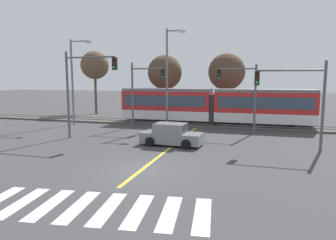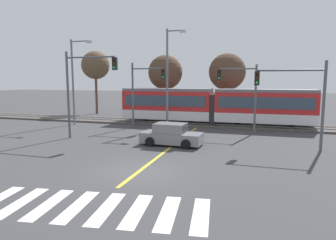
{
  "view_description": "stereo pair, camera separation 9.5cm",
  "coord_description": "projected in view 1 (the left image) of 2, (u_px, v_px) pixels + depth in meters",
  "views": [
    {
      "loc": [
        5.42,
        -13.28,
        4.48
      ],
      "look_at": [
        -0.7,
        7.24,
        1.6
      ],
      "focal_mm": 32.0,
      "sensor_mm": 36.0,
      "label": 1
    },
    {
      "loc": [
        5.51,
        -13.26,
        4.48
      ],
      "look_at": [
        -0.7,
        7.24,
        1.6
      ],
      "focal_mm": 32.0,
      "sensor_mm": 36.0,
      "label": 2
    }
  ],
  "objects": [
    {
      "name": "track_bed",
      "position": [
        200.0,
        124.0,
        30.02
      ],
      "size": [
        120.0,
        4.0,
        0.18
      ],
      "primitive_type": "cube",
      "color": "#4C4742",
      "rests_on": "ground"
    },
    {
      "name": "crosswalk_stripe_3",
      "position": [
        78.0,
        206.0,
        10.67
      ],
      "size": [
        0.92,
        2.85,
        0.01
      ],
      "primitive_type": "cube",
      "rotation": [
        0.0,
        0.0,
        0.13
      ],
      "color": "silver",
      "rests_on": "ground"
    },
    {
      "name": "traffic_light_mid_left",
      "position": [
        83.0,
        82.0,
        22.31
      ],
      "size": [
        4.25,
        0.38,
        6.58
      ],
      "color": "#515459",
      "rests_on": "ground"
    },
    {
      "name": "lane_centre_line",
      "position": [
        172.0,
        146.0,
        20.31
      ],
      "size": [
        0.2,
        16.48,
        0.01
      ],
      "primitive_type": "cube",
      "color": "gold",
      "rests_on": "ground"
    },
    {
      "name": "traffic_light_far_left",
      "position": [
        143.0,
        86.0,
        27.5
      ],
      "size": [
        3.25,
        0.38,
        6.04
      ],
      "color": "#515459",
      "rests_on": "ground"
    },
    {
      "name": "crosswalk_stripe_1",
      "position": [
        22.0,
        202.0,
        11.01
      ],
      "size": [
        0.92,
        2.85,
        0.01
      ],
      "primitive_type": "cube",
      "rotation": [
        0.0,
        0.0,
        0.13
      ],
      "color": "silver",
      "rests_on": "ground"
    },
    {
      "name": "traffic_light_mid_right",
      "position": [
        298.0,
        92.0,
        18.8
      ],
      "size": [
        4.25,
        0.38,
        5.65
      ],
      "color": "#515459",
      "rests_on": "ground"
    },
    {
      "name": "crosswalk_stripe_7",
      "position": [
        202.0,
        215.0,
        9.98
      ],
      "size": [
        0.92,
        2.85,
        0.01
      ],
      "primitive_type": "cube",
      "rotation": [
        0.0,
        0.0,
        0.13
      ],
      "color": "silver",
      "rests_on": "ground"
    },
    {
      "name": "crosswalk_stripe_6",
      "position": [
        170.0,
        213.0,
        10.15
      ],
      "size": [
        0.92,
        2.85,
        0.01
      ],
      "primitive_type": "cube",
      "rotation": [
        0.0,
        0.0,
        0.13
      ],
      "color": "silver",
      "rests_on": "ground"
    },
    {
      "name": "crosswalk_stripe_5",
      "position": [
        138.0,
        211.0,
        10.32
      ],
      "size": [
        0.92,
        2.85,
        0.01
      ],
      "primitive_type": "cube",
      "rotation": [
        0.0,
        0.0,
        0.13
      ],
      "color": "silver",
      "rests_on": "ground"
    },
    {
      "name": "traffic_light_far_right",
      "position": [
        242.0,
        88.0,
        24.9
      ],
      "size": [
        3.25,
        0.38,
        5.73
      ],
      "color": "#515459",
      "rests_on": "ground"
    },
    {
      "name": "bare_tree_east",
      "position": [
        227.0,
        72.0,
        33.61
      ],
      "size": [
        4.12,
        4.12,
        7.43
      ],
      "color": "brown",
      "rests_on": "ground"
    },
    {
      "name": "bare_tree_west",
      "position": [
        165.0,
        73.0,
        34.47
      ],
      "size": [
        3.95,
        3.95,
        7.31
      ],
      "color": "brown",
      "rests_on": "ground"
    },
    {
      "name": "rail_far",
      "position": [
        201.0,
        122.0,
        30.68
      ],
      "size": [
        120.0,
        0.08,
        0.1
      ],
      "primitive_type": "cube",
      "color": "#939399",
      "rests_on": "track_bed"
    },
    {
      "name": "crosswalk_stripe_2",
      "position": [
        50.0,
        204.0,
        10.84
      ],
      "size": [
        0.92,
        2.85,
        0.01
      ],
      "primitive_type": "cube",
      "rotation": [
        0.0,
        0.0,
        0.13
      ],
      "color": "silver",
      "rests_on": "ground"
    },
    {
      "name": "crosswalk_stripe_4",
      "position": [
        108.0,
        208.0,
        10.5
      ],
      "size": [
        0.92,
        2.85,
        0.01
      ],
      "primitive_type": "cube",
      "rotation": [
        0.0,
        0.0,
        0.13
      ],
      "color": "silver",
      "rests_on": "ground"
    },
    {
      "name": "street_lamp_centre",
      "position": [
        168.0,
        73.0,
        27.66
      ],
      "size": [
        1.85,
        0.28,
        9.09
      ],
      "color": "slate",
      "rests_on": "ground"
    },
    {
      "name": "light_rail_tram",
      "position": [
        213.0,
        105.0,
        29.38
      ],
      "size": [
        18.5,
        2.64,
        3.43
      ],
      "color": "silver",
      "rests_on": "track_bed"
    },
    {
      "name": "rail_near",
      "position": [
        198.0,
        124.0,
        29.32
      ],
      "size": [
        120.0,
        0.08,
        0.1
      ],
      "primitive_type": "cube",
      "color": "#939399",
      "rests_on": "track_bed"
    },
    {
      "name": "street_lamp_west",
      "position": [
        74.0,
        77.0,
        29.47
      ],
      "size": [
        2.37,
        0.28,
        8.38
      ],
      "color": "slate",
      "rests_on": "ground"
    },
    {
      "name": "ground_plane",
      "position": [
        140.0,
        171.0,
        14.75
      ],
      "size": [
        200.0,
        200.0,
        0.0
      ],
      "primitive_type": "plane",
      "color": "#3D3D3F"
    },
    {
      "name": "sedan_crossing",
      "position": [
        171.0,
        135.0,
        20.62
      ],
      "size": [
        4.26,
        2.04,
        1.52
      ],
      "color": "gray",
      "rests_on": "ground"
    },
    {
      "name": "bare_tree_far_west",
      "position": [
        95.0,
        65.0,
        38.88
      ],
      "size": [
        3.64,
        3.64,
        8.19
      ],
      "color": "brown",
      "rests_on": "ground"
    }
  ]
}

